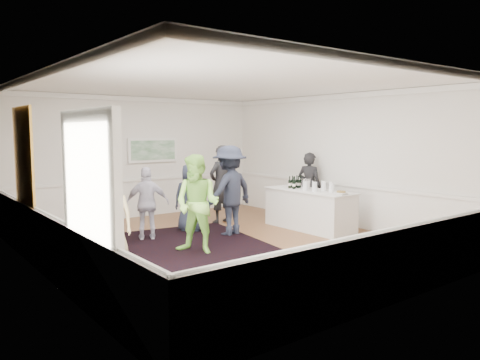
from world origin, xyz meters
TOP-DOWN VIEW (x-y plane):
  - floor at (0.00, 0.00)m, footprint 8.00×8.00m
  - ceiling at (0.00, 0.00)m, footprint 7.00×8.00m
  - wall_left at (-3.50, 0.00)m, footprint 0.02×8.00m
  - wall_right at (3.50, 0.00)m, footprint 0.02×8.00m
  - wall_back at (0.00, 4.00)m, footprint 7.00×0.02m
  - wall_front at (0.00, -4.00)m, footprint 7.00×0.02m
  - wainscoting at (0.00, 0.00)m, footprint 7.00×8.00m
  - mirror at (-3.45, 1.30)m, footprint 0.05×1.25m
  - doorway at (-3.45, -1.90)m, footprint 0.10×1.78m
  - landscape_painting at (0.40, 3.95)m, footprint 1.44×0.06m
  - area_rug at (-0.91, 0.03)m, footprint 3.99×4.86m
  - serving_table at (2.45, 0.07)m, footprint 0.87×2.28m
  - bartender at (3.20, 0.81)m, footprint 0.58×0.73m
  - guest_tan at (-2.35, 0.21)m, footprint 0.96×0.95m
  - guest_green at (-0.79, -0.17)m, footprint 1.07×1.14m
  - guest_lilac at (-1.05, 1.39)m, footprint 0.98×0.71m
  - guest_dark_a at (0.60, 0.72)m, footprint 1.39×0.94m
  - guest_dark_b at (1.24, 1.96)m, footprint 0.77×0.57m
  - guest_navy at (0.10, 1.55)m, footprint 0.89×0.89m
  - wine_bottles at (2.45, 0.55)m, footprint 0.38×0.27m
  - juice_pitchers at (2.44, -0.22)m, footprint 0.43×0.67m
  - ice_bucket at (2.54, 0.30)m, footprint 0.26×0.26m
  - nut_bowl at (2.42, -0.90)m, footprint 0.29×0.29m

SIDE VIEW (x-z plane):
  - floor at x=0.00m, z-range 0.00..0.00m
  - area_rug at x=-0.91m, z-range 0.00..0.02m
  - serving_table at x=2.45m, z-range 0.00..0.93m
  - wainscoting at x=0.00m, z-range 0.00..1.00m
  - guest_lilac at x=-1.05m, z-range 0.00..1.55m
  - guest_navy at x=0.10m, z-range 0.00..1.56m
  - guest_tan at x=-2.35m, z-range 0.00..1.68m
  - bartender at x=3.20m, z-range 0.00..1.76m
  - guest_green at x=-0.79m, z-range 0.00..1.86m
  - nut_bowl at x=2.42m, z-range 0.92..1.00m
  - guest_dark_b at x=1.24m, z-range 0.00..1.94m
  - guest_dark_a at x=0.60m, z-range 0.00..1.98m
  - ice_bucket at x=2.54m, z-range 0.92..1.16m
  - juice_pitchers at x=2.44m, z-range 0.92..1.16m
  - wine_bottles at x=2.45m, z-range 0.92..1.23m
  - doorway at x=-3.45m, z-range 0.14..2.70m
  - wall_left at x=-3.50m, z-range 0.00..3.20m
  - wall_right at x=3.50m, z-range 0.00..3.20m
  - wall_back at x=0.00m, z-range 0.00..3.20m
  - wall_front at x=0.00m, z-range 0.00..3.20m
  - landscape_painting at x=0.40m, z-range 1.45..2.11m
  - mirror at x=-3.45m, z-range 0.88..2.73m
  - ceiling at x=0.00m, z-range 3.19..3.21m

